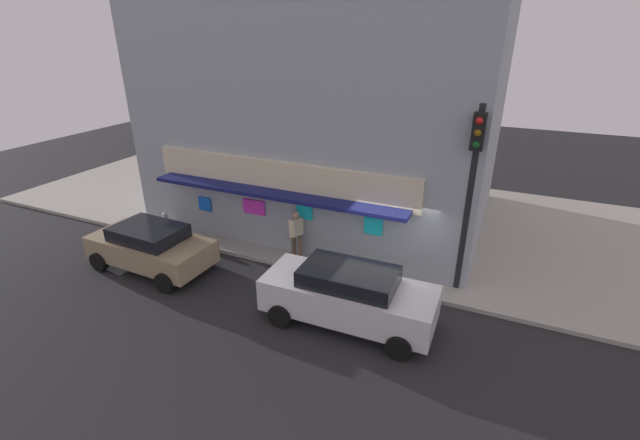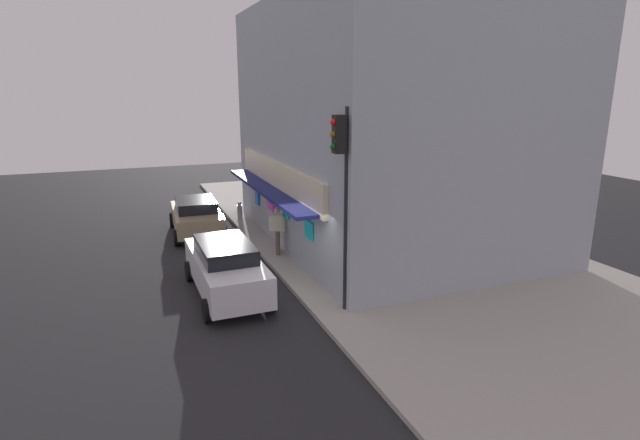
% 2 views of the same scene
% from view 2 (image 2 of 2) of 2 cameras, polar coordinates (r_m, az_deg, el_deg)
% --- Properties ---
extents(ground_plane, '(54.70, 54.70, 0.00)m').
position_cam_2_polar(ground_plane, '(15.46, -3.27, -8.08)').
color(ground_plane, '#232326').
extents(sidewalk, '(36.47, 10.61, 0.14)m').
position_cam_2_polar(sidewalk, '(17.70, 13.34, -5.23)').
color(sidewalk, '#A39E93').
rests_on(sidewalk, ground_plane).
extents(corner_building, '(12.41, 9.55, 8.96)m').
position_cam_2_polar(corner_building, '(20.05, 7.38, 10.69)').
color(corner_building, '#9EA8B2').
rests_on(corner_building, sidewalk).
extents(traffic_light, '(0.32, 0.58, 5.40)m').
position_cam_2_polar(traffic_light, '(12.95, 2.73, 4.02)').
color(traffic_light, black).
rests_on(traffic_light, sidewalk).
extents(fire_hydrant, '(0.47, 0.23, 0.80)m').
position_cam_2_polar(fire_hydrant, '(23.42, -9.05, 1.06)').
color(fire_hydrant, '#B2B2B7').
rests_on(fire_hydrant, sidewalk).
extents(trash_can, '(0.49, 0.49, 0.87)m').
position_cam_2_polar(trash_can, '(15.61, 3.33, -5.61)').
color(trash_can, '#2D2D2D').
rests_on(trash_can, sidewalk).
extents(pedestrian, '(0.48, 0.59, 1.71)m').
position_cam_2_polar(pedestrian, '(18.19, -4.83, -0.96)').
color(pedestrian, brown).
rests_on(pedestrian, sidewalk).
extents(potted_plant_by_doorway, '(0.72, 0.72, 1.08)m').
position_cam_2_polar(potted_plant_by_doorway, '(20.69, -1.40, 0.13)').
color(potted_plant_by_doorway, '#59595B').
rests_on(potted_plant_by_doorway, sidewalk).
extents(parked_car_white, '(4.56, 2.00, 1.64)m').
position_cam_2_polar(parked_car_white, '(15.17, -10.58, -5.29)').
color(parked_car_white, silver).
rests_on(parked_car_white, ground_plane).
extents(parked_car_tan, '(4.15, 2.20, 1.49)m').
position_cam_2_polar(parked_car_tan, '(21.74, -13.78, 0.47)').
color(parked_car_tan, '#9E8966').
rests_on(parked_car_tan, ground_plane).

